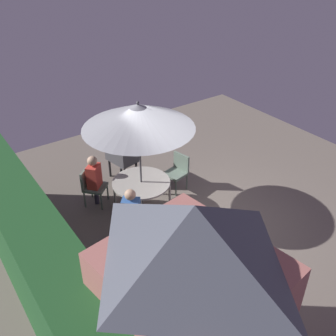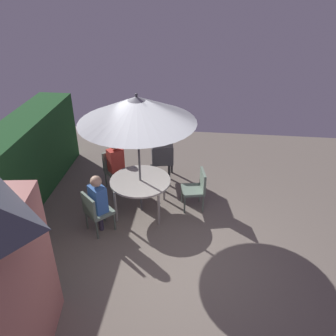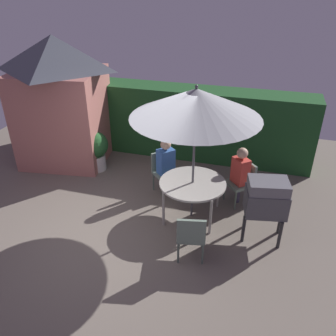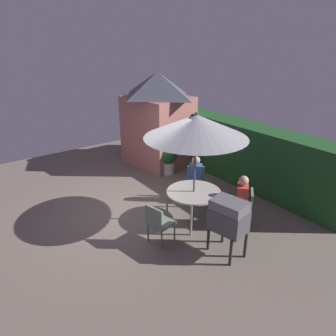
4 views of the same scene
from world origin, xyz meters
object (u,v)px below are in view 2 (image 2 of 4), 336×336
Objects in this scene: chair_near_shed at (115,167)px; person_in_blue at (98,198)px; bbq_grill at (162,148)px; person_in_red at (116,159)px; chair_toward_hedge at (197,187)px; patio_table at (140,182)px; patio_umbrella at (137,110)px; chair_far_side at (95,210)px; potted_plant_by_shed at (30,282)px.

chair_near_shed is 1.65m from person_in_blue.
person_in_red reaches higher than bbq_grill.
patio_table is at bearing 101.86° from chair_toward_hedge.
patio_umbrella is at bearing 168.24° from bbq_grill.
chair_far_side is at bearing 154.41° from bbq_grill.
potted_plant_by_shed is (-2.66, 1.20, -1.77)m from patio_umbrella.
patio_table is 1.01× the size of person_in_blue.
patio_umbrella is at bearing -43.19° from chair_far_side.
chair_far_side is at bearing 118.48° from chair_toward_hedge.
chair_far_side is 0.71× the size of person_in_red.
chair_toward_hedge is at bearing -78.14° from patio_table.
potted_plant_by_shed is at bearing 159.79° from bbq_grill.
chair_toward_hedge is at bearing -61.52° from chair_far_side.
patio_table is 1.61m from patio_umbrella.
chair_toward_hedge is 0.92× the size of potted_plant_by_shed.
chair_toward_hedge is 2.13m from person_in_blue.
patio_table is 0.48× the size of patio_umbrella.
potted_plant_by_shed reaches higher than chair_toward_hedge.
chair_far_side is 2.20m from chair_toward_hedge.
bbq_grill is at bearing -11.76° from patio_umbrella.
person_in_red is at bearing 73.31° from chair_toward_hedge.
person_in_red is at bearing 41.64° from patio_table.
chair_near_shed is (0.88, 0.79, -1.80)m from patio_umbrella.
patio_umbrella is at bearing -138.36° from chair_near_shed.
chair_near_shed is at bearing 41.64° from patio_table.
potted_plant_by_shed is at bearing 155.79° from patio_table.
person_in_blue is at bearing 155.05° from bbq_grill.
person_in_blue is at bearing -14.69° from potted_plant_by_shed.
bbq_grill is 0.95× the size of person_in_blue.
person_in_red is at bearing -0.75° from chair_far_side.
patio_table is 1.06× the size of bbq_grill.
bbq_grill is 4.29m from potted_plant_by_shed.
chair_far_side is at bearing 136.81° from patio_umbrella.
patio_table is 1.20m from chair_near_shed.
potted_plant_by_shed reaches higher than patio_table.
bbq_grill reaches higher than chair_near_shed.
chair_toward_hedge is at bearing -78.14° from patio_umbrella.
chair_far_side is (-0.80, 0.75, -0.19)m from patio_table.
patio_umbrella is 2.11m from chair_far_side.
person_in_red is at bearing 1.37° from person_in_blue.
bbq_grill is at bearing -66.13° from chair_near_shed.
patio_table is 1.10m from person_in_red.
patio_umbrella is 2.17m from chair_toward_hedge.
person_in_blue is at bearing 136.81° from patio_table.
potted_plant_by_shed is (-2.91, 2.38, 0.03)m from chair_toward_hedge.
person_in_red and person_in_blue have the same top height.
chair_far_side is at bearing -13.47° from potted_plant_by_shed.
chair_near_shed is 0.28m from person_in_red.
chair_near_shed is 0.92× the size of potted_plant_by_shed.
chair_toward_hedge is at bearing -106.69° from person_in_red.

